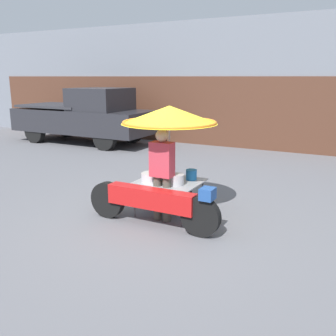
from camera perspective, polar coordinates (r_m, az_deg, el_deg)
name	(u,v)px	position (r m, az deg, el deg)	size (l,w,h in m)	color
ground_plane	(160,221)	(6.43, -1.24, -8.09)	(36.00, 36.00, 0.00)	slate
shopfront_building	(274,84)	(13.72, 15.83, 12.16)	(28.00, 2.06, 4.29)	gray
vendor_motorcycle_cart	(167,138)	(6.31, -0.21, 4.63)	(2.37, 1.64, 1.92)	black
vendor_person	(162,171)	(6.21, -0.92, -0.41)	(0.38, 0.22, 1.56)	#4C473D
pickup_truck	(86,116)	(14.07, -12.42, 7.70)	(5.32, 1.96, 2.01)	black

